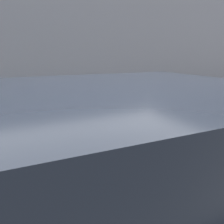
{
  "coord_description": "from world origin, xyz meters",
  "views": [
    {
      "loc": [
        -0.99,
        -1.81,
        1.92
      ],
      "look_at": [
        0.43,
        1.05,
        1.08
      ],
      "focal_mm": 35.0,
      "sensor_mm": 36.0,
      "label": 1
    }
  ],
  "objects": [
    {
      "name": "sidewalk",
      "position": [
        0.0,
        2.2,
        0.06
      ],
      "size": [
        24.0,
        2.8,
        0.13
      ],
      "color": "#ADAAA3",
      "rests_on": "ground_plane"
    },
    {
      "name": "building_facade",
      "position": [
        0.0,
        5.3,
        2.63
      ],
      "size": [
        24.0,
        0.3,
        5.26
      ],
      "color": "gray",
      "rests_on": "ground_plane"
    },
    {
      "name": "parking_meter",
      "position": [
        0.43,
        1.05,
        1.11
      ],
      "size": [
        0.19,
        0.13,
        1.43
      ],
      "color": "gray",
      "rests_on": "sidewalk"
    }
  ]
}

